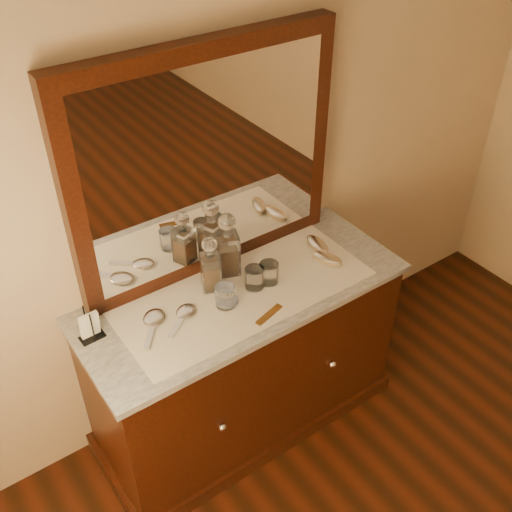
# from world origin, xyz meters

# --- Properties ---
(dresser_cabinet) EXTENTS (1.40, 0.55, 0.82)m
(dresser_cabinet) POSITION_xyz_m (0.00, 1.96, 0.41)
(dresser_cabinet) COLOR black
(dresser_cabinet) RESTS_ON floor
(dresser_plinth) EXTENTS (1.46, 0.59, 0.08)m
(dresser_plinth) POSITION_xyz_m (0.00, 1.96, 0.04)
(dresser_plinth) COLOR black
(dresser_plinth) RESTS_ON floor
(knob_left) EXTENTS (0.04, 0.04, 0.04)m
(knob_left) POSITION_xyz_m (-0.30, 1.67, 0.45)
(knob_left) COLOR silver
(knob_left) RESTS_ON dresser_cabinet
(knob_right) EXTENTS (0.04, 0.04, 0.04)m
(knob_right) POSITION_xyz_m (0.30, 1.67, 0.45)
(knob_right) COLOR silver
(knob_right) RESTS_ON dresser_cabinet
(marble_top) EXTENTS (1.44, 0.59, 0.03)m
(marble_top) POSITION_xyz_m (0.00, 1.96, 0.83)
(marble_top) COLOR silver
(marble_top) RESTS_ON dresser_cabinet
(mirror_frame) EXTENTS (1.20, 0.08, 1.00)m
(mirror_frame) POSITION_xyz_m (0.00, 2.20, 1.35)
(mirror_frame) COLOR black
(mirror_frame) RESTS_ON marble_top
(mirror_glass) EXTENTS (1.06, 0.01, 0.86)m
(mirror_glass) POSITION_xyz_m (0.00, 2.17, 1.35)
(mirror_glass) COLOR white
(mirror_glass) RESTS_ON marble_top
(lace_runner) EXTENTS (1.10, 0.45, 0.00)m
(lace_runner) POSITION_xyz_m (0.00, 1.94, 0.85)
(lace_runner) COLOR white
(lace_runner) RESTS_ON marble_top
(pin_dish) EXTENTS (0.08, 0.08, 0.01)m
(pin_dish) POSITION_xyz_m (-0.09, 1.93, 0.86)
(pin_dish) COLOR silver
(pin_dish) RESTS_ON lace_runner
(comb) EXTENTS (0.15, 0.06, 0.01)m
(comb) POSITION_xyz_m (-0.00, 1.76, 0.86)
(comb) COLOR brown
(comb) RESTS_ON lace_runner
(napkin_rack) EXTENTS (0.10, 0.06, 0.14)m
(napkin_rack) POSITION_xyz_m (-0.64, 2.06, 0.91)
(napkin_rack) COLOR black
(napkin_rack) RESTS_ON marble_top
(decanter_left) EXTENTS (0.10, 0.10, 0.26)m
(decanter_left) POSITION_xyz_m (-0.10, 2.05, 0.95)
(decanter_left) COLOR brown
(decanter_left) RESTS_ON lace_runner
(decanter_right) EXTENTS (0.12, 0.12, 0.30)m
(decanter_right) POSITION_xyz_m (0.02, 2.09, 0.97)
(decanter_right) COLOR brown
(decanter_right) RESTS_ON lace_runner
(brush_near) EXTENTS (0.11, 0.16, 0.04)m
(brush_near) POSITION_xyz_m (0.42, 1.89, 0.87)
(brush_near) COLOR #997F5E
(brush_near) RESTS_ON lace_runner
(brush_far) EXTENTS (0.08, 0.15, 0.04)m
(brush_far) POSITION_xyz_m (0.45, 2.00, 0.87)
(brush_far) COLOR #997F5E
(brush_far) RESTS_ON lace_runner
(hand_mirror_outer) EXTENTS (0.19, 0.22, 0.02)m
(hand_mirror_outer) POSITION_xyz_m (-0.41, 1.99, 0.86)
(hand_mirror_outer) COLOR silver
(hand_mirror_outer) RESTS_ON lace_runner
(hand_mirror_inner) EXTENTS (0.19, 0.16, 0.02)m
(hand_mirror_inner) POSITION_xyz_m (-0.28, 1.96, 0.86)
(hand_mirror_inner) COLOR silver
(hand_mirror_inner) RESTS_ON lace_runner
(tumblers) EXTENTS (0.32, 0.11, 0.10)m
(tumblers) POSITION_xyz_m (0.02, 1.93, 0.90)
(tumblers) COLOR white
(tumblers) RESTS_ON lace_runner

